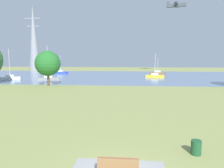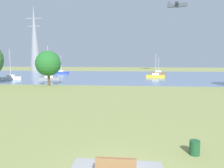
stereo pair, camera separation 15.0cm
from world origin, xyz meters
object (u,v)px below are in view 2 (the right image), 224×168
(sailboat_gray, at_px, (49,78))
(electricity_pylon, at_px, (35,38))
(sailboat_white, at_px, (11,77))
(tree_west_far, at_px, (48,64))
(light_aircraft, at_px, (177,5))
(litter_bin, at_px, (195,148))
(sailboat_brown, at_px, (158,73))
(bench_facing_water, at_px, (116,166))
(sailboat_yellow, at_px, (155,76))
(sailboat_blue, at_px, (61,72))

(sailboat_gray, distance_m, electricity_pylon, 41.85)
(sailboat_white, xyz_separation_m, tree_west_far, (13.35, -9.68, 3.68))
(sailboat_white, bearing_deg, electricity_pylon, 105.96)
(tree_west_far, distance_m, light_aircraft, 51.50)
(litter_bin, relative_size, sailboat_gray, 0.10)
(sailboat_white, xyz_separation_m, sailboat_brown, (37.33, 19.19, -0.02))
(sailboat_gray, bearing_deg, light_aircraft, 39.21)
(sailboat_white, bearing_deg, sailboat_brown, 27.21)
(sailboat_gray, relative_size, sailboat_brown, 1.51)
(sailboat_brown, distance_m, electricity_pylon, 51.02)
(light_aircraft, bearing_deg, electricity_pylon, 172.64)
(sailboat_gray, bearing_deg, sailboat_brown, 35.65)
(litter_bin, bearing_deg, sailboat_brown, 84.75)
(bench_facing_water, distance_m, sailboat_white, 47.71)
(sailboat_white, bearing_deg, bench_facing_water, -53.90)
(sailboat_gray, relative_size, tree_west_far, 1.21)
(litter_bin, distance_m, sailboat_yellow, 44.15)
(sailboat_yellow, bearing_deg, bench_facing_water, -98.60)
(sailboat_blue, height_order, electricity_pylon, electricity_pylon)
(bench_facing_water, height_order, sailboat_blue, sailboat_blue)
(sailboat_gray, bearing_deg, tree_west_far, -67.86)
(tree_west_far, relative_size, light_aircraft, 0.77)
(sailboat_yellow, xyz_separation_m, light_aircraft, (8.81, 19.34, 22.28))
(litter_bin, relative_size, sailboat_blue, 0.14)
(sailboat_brown, relative_size, electricity_pylon, 0.20)
(sailboat_white, xyz_separation_m, light_aircraft, (43.96, 27.33, 22.27))
(litter_bin, xyz_separation_m, tree_west_far, (-18.91, 26.39, 3.75))
(sailboat_white, bearing_deg, tree_west_far, -35.95)
(bench_facing_water, distance_m, sailboat_brown, 58.47)
(tree_west_far, bearing_deg, bench_facing_water, -62.92)
(sailboat_brown, bearing_deg, sailboat_white, -152.79)
(bench_facing_water, relative_size, electricity_pylon, 0.07)
(sailboat_yellow, xyz_separation_m, sailboat_white, (-35.15, -7.99, 0.01))
(sailboat_brown, bearing_deg, sailboat_blue, -179.01)
(sailboat_white, relative_size, tree_west_far, 1.11)
(sailboat_blue, distance_m, sailboat_brown, 31.30)
(bench_facing_water, distance_m, sailboat_gray, 42.14)
(litter_bin, distance_m, sailboat_gray, 42.01)
(litter_bin, xyz_separation_m, sailboat_gray, (-22.58, 35.42, 0.07))
(sailboat_brown, bearing_deg, bench_facing_water, -99.08)
(bench_facing_water, height_order, sailboat_white, sailboat_white)
(bench_facing_water, relative_size, sailboat_yellow, 0.29)
(sailboat_gray, bearing_deg, litter_bin, -57.48)
(sailboat_blue, height_order, sailboat_gray, sailboat_gray)
(tree_west_far, distance_m, electricity_pylon, 50.44)
(sailboat_yellow, relative_size, sailboat_brown, 1.17)
(sailboat_gray, distance_m, light_aircraft, 49.54)
(light_aircraft, bearing_deg, litter_bin, -100.46)
(litter_bin, bearing_deg, sailboat_blue, 115.60)
(bench_facing_water, bearing_deg, electricity_pylon, 117.50)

